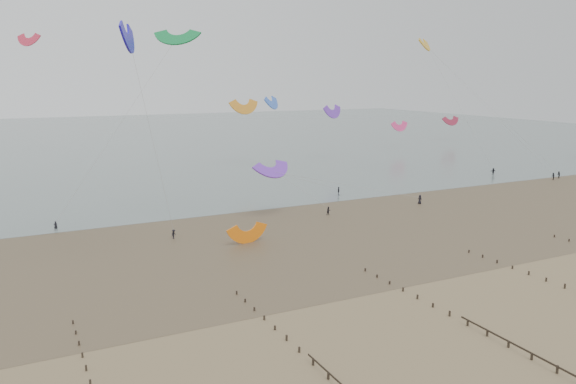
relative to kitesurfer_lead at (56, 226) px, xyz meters
name	(u,v)px	position (x,y,z in m)	size (l,w,h in m)	color
ground	(397,310)	(30.62, -51.47, -0.82)	(500.00, 500.00, 0.00)	brown
sea_and_shore	(244,237)	(26.54, -17.07, -0.81)	(500.00, 665.00, 0.03)	#475654
kitesurfer_lead	(56,226)	(0.00, 0.00, 0.00)	(0.59, 0.39, 1.63)	black
kitesurfers	(429,189)	(76.45, -2.70, 0.05)	(148.51, 22.67, 1.84)	black
grounded_kite	(248,243)	(25.78, -20.65, -0.82)	(5.81, 3.04, 4.43)	orange
kites_airborne	(150,100)	(24.88, 36.50, 18.92)	(244.16, 131.69, 39.42)	purple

